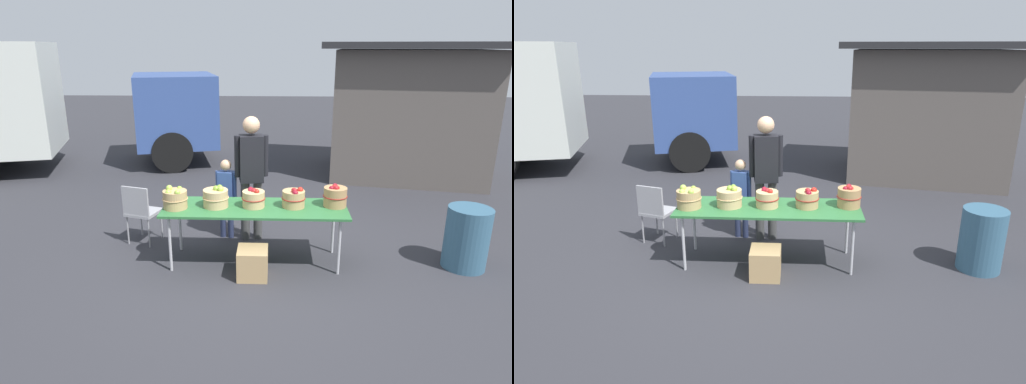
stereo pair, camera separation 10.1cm
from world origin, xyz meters
TOP-DOWN VIEW (x-y plane):
  - ground_plane at (0.00, 0.00)m, footprint 40.00×40.00m
  - market_table at (0.00, 0.00)m, footprint 2.30×0.76m
  - apple_basket_green_0 at (-0.99, -0.07)m, footprint 0.32×0.32m
  - apple_basket_green_1 at (-0.49, 0.01)m, footprint 0.33×0.33m
  - apple_basket_red_0 at (-0.02, 0.02)m, footprint 0.30×0.30m
  - apple_basket_red_1 at (0.48, 0.03)m, footprint 0.30×0.30m
  - apple_basket_red_2 at (1.00, 0.08)m, footprint 0.31×0.31m
  - vendor_adult at (-0.08, 0.73)m, footprint 0.46×0.28m
  - child_customer at (-0.44, 0.76)m, footprint 0.30×0.19m
  - box_truck at (-5.58, 4.28)m, footprint 7.99×4.11m
  - food_kiosk at (3.04, 4.36)m, footprint 3.96×3.48m
  - folding_chair at (-1.62, 0.50)m, footprint 0.50×0.50m
  - trash_barrel at (2.64, -0.04)m, footprint 0.53×0.53m
  - produce_crate at (-0.01, -0.41)m, footprint 0.36×0.36m

SIDE VIEW (x-z plane):
  - ground_plane at x=0.00m, z-range 0.00..0.00m
  - produce_crate at x=-0.01m, z-range 0.00..0.36m
  - trash_barrel at x=2.64m, z-range 0.00..0.79m
  - folding_chair at x=-1.62m, z-range 0.08..0.94m
  - child_customer at x=-0.44m, z-range 0.10..1.27m
  - market_table at x=0.00m, z-range 0.34..1.09m
  - apple_basket_red_0 at x=-0.02m, z-range 0.74..0.98m
  - apple_basket_red_1 at x=0.48m, z-range 0.73..1.00m
  - apple_basket_green_1 at x=-0.49m, z-range 0.73..1.01m
  - apple_basket_green_0 at x=-0.99m, z-range 0.73..1.01m
  - apple_basket_red_2 at x=1.00m, z-range 0.74..1.03m
  - vendor_adult at x=-0.08m, z-range 0.16..1.93m
  - food_kiosk at x=3.04m, z-range 0.01..2.75m
  - box_truck at x=-5.58m, z-range 0.11..2.86m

